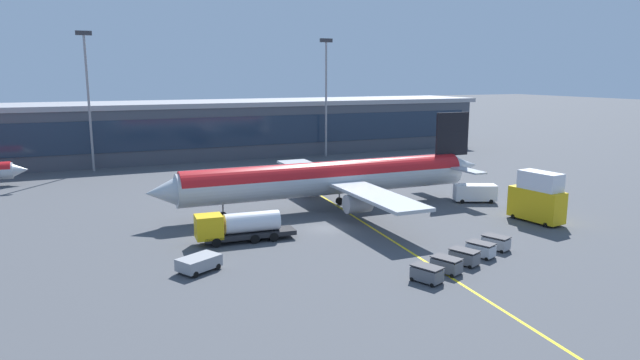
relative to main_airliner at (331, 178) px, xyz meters
The scene contains 15 objects.
ground_plane 10.70m from the main_airliner, 118.36° to the right, with size 700.00×700.00×0.00m, color #47494F.
apron_lead_in_line 7.93m from the main_airliner, 82.66° to the right, with size 0.30×80.00×0.01m, color yellow.
terminal_building 60.59m from the main_airliner, 109.40° to the left, with size 162.80×19.82×12.07m.
main_airliner is the anchor object (origin of this frame).
fuel_tanker 18.48m from the main_airliner, 147.38° to the right, with size 10.92×3.14×3.25m.
lavatory_truck 21.09m from the main_airliner, 11.83° to the right, with size 6.23×4.45×2.50m.
catering_lift 26.12m from the main_airliner, 38.54° to the right, with size 3.42×7.08×6.30m.
pushback_tug 27.62m from the main_airliner, 140.68° to the right, with size 4.44×3.85×1.40m.
baggage_cart_0 28.47m from the main_airliner, 97.13° to the right, with size 2.44×3.04×1.48m.
baggage_cart_1 27.03m from the main_airliner, 91.18° to the right, with size 2.44×3.04×1.48m.
baggage_cart_2 25.92m from the main_airliner, 84.64° to the right, with size 2.44×3.04×1.48m.
baggage_cart_3 25.16m from the main_airliner, 77.59° to the right, with size 2.44×3.04×1.48m.
baggage_cart_4 24.80m from the main_airliner, 70.23° to the right, with size 2.44×3.04×1.48m.
apron_light_mast_1 54.50m from the main_airliner, 122.35° to the left, with size 2.80×0.50×25.65m.
apron_light_mast_2 50.21m from the main_airliner, 66.88° to the left, with size 2.80×0.50×25.45m.
Camera 1 is at (-25.76, -58.28, 17.90)m, focal length 31.33 mm.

